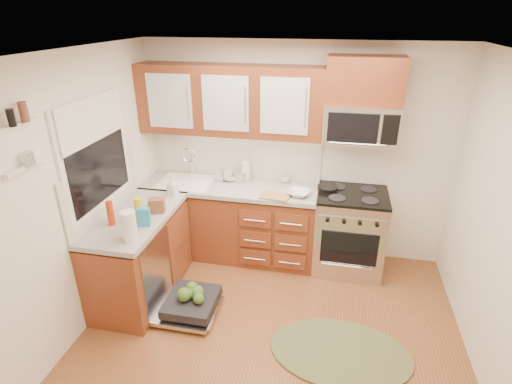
% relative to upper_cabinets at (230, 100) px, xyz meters
% --- Properties ---
extents(floor, '(3.50, 3.50, 0.00)m').
position_rel_upper_cabinets_xyz_m(floor, '(0.73, -1.57, -1.88)').
color(floor, brown).
rests_on(floor, ground).
extents(ceiling, '(3.50, 3.50, 0.00)m').
position_rel_upper_cabinets_xyz_m(ceiling, '(0.73, -1.57, 0.62)').
color(ceiling, white).
rests_on(ceiling, ground).
extents(wall_back, '(3.50, 0.04, 2.50)m').
position_rel_upper_cabinets_xyz_m(wall_back, '(0.73, 0.18, -0.62)').
color(wall_back, silver).
rests_on(wall_back, ground).
extents(wall_left, '(0.04, 3.50, 2.50)m').
position_rel_upper_cabinets_xyz_m(wall_left, '(-1.02, -1.57, -0.62)').
color(wall_left, silver).
rests_on(wall_left, ground).
extents(base_cabinet_back, '(2.05, 0.60, 0.85)m').
position_rel_upper_cabinets_xyz_m(base_cabinet_back, '(0.00, -0.12, -1.45)').
color(base_cabinet_back, '#613015').
rests_on(base_cabinet_back, ground).
extents(base_cabinet_left, '(0.60, 1.25, 0.85)m').
position_rel_upper_cabinets_xyz_m(base_cabinet_left, '(-0.72, -1.05, -1.45)').
color(base_cabinet_left, '#613015').
rests_on(base_cabinet_left, ground).
extents(countertop_back, '(2.07, 0.64, 0.05)m').
position_rel_upper_cabinets_xyz_m(countertop_back, '(0.00, -0.14, -0.97)').
color(countertop_back, '#A09C92').
rests_on(countertop_back, base_cabinet_back).
extents(countertop_left, '(0.64, 1.27, 0.05)m').
position_rel_upper_cabinets_xyz_m(countertop_left, '(-0.71, -1.05, -0.97)').
color(countertop_left, '#A09C92').
rests_on(countertop_left, base_cabinet_left).
extents(backsplash_back, '(2.05, 0.02, 0.57)m').
position_rel_upper_cabinets_xyz_m(backsplash_back, '(0.00, 0.16, -0.67)').
color(backsplash_back, silver).
rests_on(backsplash_back, ground).
extents(backsplash_left, '(0.02, 1.25, 0.57)m').
position_rel_upper_cabinets_xyz_m(backsplash_left, '(-1.01, -1.05, -0.67)').
color(backsplash_left, silver).
rests_on(backsplash_left, ground).
extents(upper_cabinets, '(2.05, 0.35, 0.75)m').
position_rel_upper_cabinets_xyz_m(upper_cabinets, '(0.00, 0.00, 0.00)').
color(upper_cabinets, '#613015').
rests_on(upper_cabinets, ground).
extents(cabinet_over_mw, '(0.76, 0.35, 0.47)m').
position_rel_upper_cabinets_xyz_m(cabinet_over_mw, '(1.41, 0.00, 0.26)').
color(cabinet_over_mw, '#613015').
rests_on(cabinet_over_mw, ground).
extents(range, '(0.76, 0.64, 0.95)m').
position_rel_upper_cabinets_xyz_m(range, '(1.41, -0.15, -1.40)').
color(range, silver).
rests_on(range, ground).
extents(microwave, '(0.76, 0.38, 0.40)m').
position_rel_upper_cabinets_xyz_m(microwave, '(1.41, -0.02, -0.18)').
color(microwave, silver).
rests_on(microwave, ground).
extents(sink, '(0.62, 0.50, 0.26)m').
position_rel_upper_cabinets_xyz_m(sink, '(-0.52, -0.16, -1.07)').
color(sink, white).
rests_on(sink, ground).
extents(dishwasher, '(0.70, 0.60, 0.20)m').
position_rel_upper_cabinets_xyz_m(dishwasher, '(-0.13, -1.27, -1.77)').
color(dishwasher, silver).
rests_on(dishwasher, ground).
extents(window, '(0.03, 1.05, 1.05)m').
position_rel_upper_cabinets_xyz_m(window, '(-1.01, -1.07, -0.32)').
color(window, white).
rests_on(window, ground).
extents(window_blind, '(0.02, 0.96, 0.40)m').
position_rel_upper_cabinets_xyz_m(window_blind, '(-0.98, -1.07, 0.00)').
color(window_blind, white).
rests_on(window_blind, ground).
extents(shelf_upper, '(0.04, 0.40, 0.03)m').
position_rel_upper_cabinets_xyz_m(shelf_upper, '(-0.99, -1.92, 0.17)').
color(shelf_upper, white).
rests_on(shelf_upper, ground).
extents(shelf_lower, '(0.04, 0.40, 0.03)m').
position_rel_upper_cabinets_xyz_m(shelf_lower, '(-0.99, -1.92, -0.12)').
color(shelf_lower, white).
rests_on(shelf_lower, ground).
extents(rug, '(1.43, 1.13, 0.02)m').
position_rel_upper_cabinets_xyz_m(rug, '(1.37, -1.50, -1.86)').
color(rug, '#636F3F').
rests_on(rug, ground).
extents(skillet, '(0.26, 0.26, 0.04)m').
position_rel_upper_cabinets_xyz_m(skillet, '(1.12, -0.09, -0.90)').
color(skillet, black).
rests_on(skillet, range).
extents(stock_pot, '(0.22, 0.22, 0.11)m').
position_rel_upper_cabinets_xyz_m(stock_pot, '(0.09, 0.03, -0.89)').
color(stock_pot, silver).
rests_on(stock_pot, countertop_back).
extents(cutting_board, '(0.33, 0.23, 0.02)m').
position_rel_upper_cabinets_xyz_m(cutting_board, '(0.58, -0.35, -0.94)').
color(cutting_board, '#A8814D').
rests_on(cutting_board, countertop_back).
extents(canister, '(0.12, 0.12, 0.14)m').
position_rel_upper_cabinets_xyz_m(canister, '(-0.13, -0.06, -0.88)').
color(canister, silver).
rests_on(canister, countertop_back).
extents(paper_towel_roll, '(0.15, 0.15, 0.28)m').
position_rel_upper_cabinets_xyz_m(paper_towel_roll, '(-0.52, -1.48, -0.81)').
color(paper_towel_roll, white).
rests_on(paper_towel_roll, countertop_left).
extents(mustard_bottle, '(0.10, 0.10, 0.24)m').
position_rel_upper_cabinets_xyz_m(mustard_bottle, '(-0.61, -1.14, -0.83)').
color(mustard_bottle, gold).
rests_on(mustard_bottle, countertop_left).
extents(red_bottle, '(0.08, 0.08, 0.24)m').
position_rel_upper_cabinets_xyz_m(red_bottle, '(-0.84, -1.26, -0.83)').
color(red_bottle, '#B02D0E').
rests_on(red_bottle, countertop_left).
extents(wooden_box, '(0.17, 0.14, 0.15)m').
position_rel_upper_cabinets_xyz_m(wooden_box, '(-0.53, -0.94, -0.88)').
color(wooden_box, brown).
rests_on(wooden_box, countertop_left).
extents(blue_carton, '(0.12, 0.09, 0.18)m').
position_rel_upper_cabinets_xyz_m(blue_carton, '(-0.52, -1.22, -0.86)').
color(blue_carton, teal).
rests_on(blue_carton, countertop_left).
extents(bowl_a, '(0.29, 0.29, 0.06)m').
position_rel_upper_cabinets_xyz_m(bowl_a, '(0.82, -0.26, -0.92)').
color(bowl_a, '#999999').
rests_on(bowl_a, countertop_back).
extents(bowl_b, '(0.32, 0.32, 0.08)m').
position_rel_upper_cabinets_xyz_m(bowl_b, '(-0.02, 0.03, -0.91)').
color(bowl_b, '#999999').
rests_on(bowl_b, countertop_back).
extents(cup, '(0.13, 0.13, 0.09)m').
position_rel_upper_cabinets_xyz_m(cup, '(0.63, 0.07, -0.91)').
color(cup, '#999999').
rests_on(cup, countertop_back).
extents(soap_bottle_a, '(0.12, 0.12, 0.32)m').
position_rel_upper_cabinets_xyz_m(soap_bottle_a, '(0.16, 0.05, -0.79)').
color(soap_bottle_a, '#999999').
rests_on(soap_bottle_a, countertop_back).
extents(soap_bottle_b, '(0.11, 0.12, 0.21)m').
position_rel_upper_cabinets_xyz_m(soap_bottle_b, '(-0.52, -0.52, -0.85)').
color(soap_bottle_b, '#999999').
rests_on(soap_bottle_b, countertop_left).
extents(soap_bottle_c, '(0.13, 0.13, 0.15)m').
position_rel_upper_cabinets_xyz_m(soap_bottle_c, '(-0.59, -0.89, -0.88)').
color(soap_bottle_c, '#999999').
rests_on(soap_bottle_c, countertop_left).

